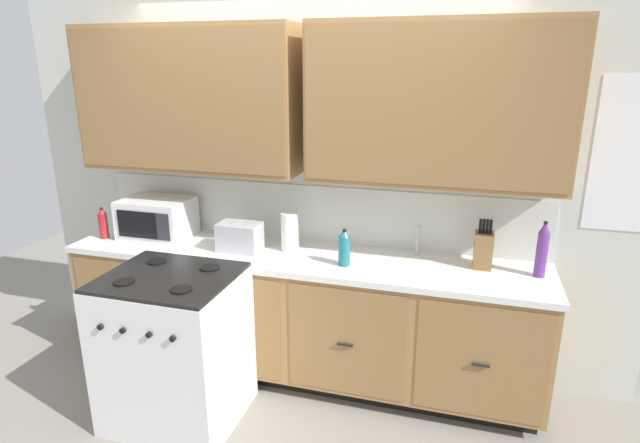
% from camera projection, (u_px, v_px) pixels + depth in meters
% --- Properties ---
extents(ground_plane, '(8.00, 8.00, 0.00)m').
position_uv_depth(ground_plane, '(286.00, 398.00, 3.38)').
color(ground_plane, gray).
extents(wall_unit, '(4.36, 0.40, 2.57)m').
position_uv_depth(wall_unit, '(308.00, 135.00, 3.35)').
color(wall_unit, silver).
rests_on(wall_unit, ground_plane).
extents(counter_run, '(3.19, 0.64, 0.90)m').
position_uv_depth(counter_run, '(300.00, 315.00, 3.52)').
color(counter_run, black).
rests_on(counter_run, ground_plane).
extents(stove_range, '(0.76, 0.68, 0.95)m').
position_uv_depth(stove_range, '(175.00, 348.00, 3.10)').
color(stove_range, white).
rests_on(stove_range, ground_plane).
extents(microwave, '(0.48, 0.37, 0.28)m').
position_uv_depth(microwave, '(157.00, 218.00, 3.71)').
color(microwave, white).
rests_on(microwave, counter_run).
extents(toaster, '(0.28, 0.18, 0.19)m').
position_uv_depth(toaster, '(240.00, 237.00, 3.44)').
color(toaster, '#B7B7BC').
rests_on(toaster, counter_run).
extents(knife_block, '(0.11, 0.14, 0.31)m').
position_uv_depth(knife_block, '(483.00, 249.00, 3.15)').
color(knife_block, olive).
rests_on(knife_block, counter_run).
extents(sink_faucet, '(0.02, 0.02, 0.20)m').
position_uv_depth(sink_faucet, '(417.00, 241.00, 3.35)').
color(sink_faucet, '#B2B5BA').
rests_on(sink_faucet, counter_run).
extents(paper_towel_roll, '(0.12, 0.12, 0.26)m').
position_uv_depth(paper_towel_roll, '(290.00, 232.00, 3.43)').
color(paper_towel_roll, white).
rests_on(paper_towel_roll, counter_run).
extents(bottle_violet, '(0.07, 0.07, 0.34)m').
position_uv_depth(bottle_violet, '(542.00, 250.00, 3.00)').
color(bottle_violet, '#663384').
rests_on(bottle_violet, counter_run).
extents(bottle_teal, '(0.07, 0.07, 0.24)m').
position_uv_depth(bottle_teal, '(344.00, 248.00, 3.18)').
color(bottle_teal, '#1E707A').
rests_on(bottle_teal, counter_run).
extents(bottle_red, '(0.06, 0.06, 0.23)m').
position_uv_depth(bottle_red, '(103.00, 223.00, 3.68)').
color(bottle_red, maroon).
rests_on(bottle_red, counter_run).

